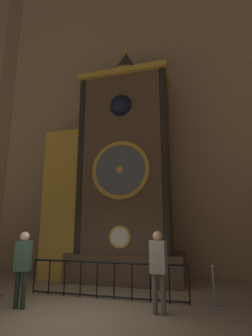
# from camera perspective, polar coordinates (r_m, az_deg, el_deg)

# --- Properties ---
(ground_plane) EXTENTS (28.00, 28.00, 0.00)m
(ground_plane) POSITION_cam_1_polar(r_m,az_deg,el_deg) (5.98, -12.28, -29.90)
(ground_plane) COLOR #847056
(cathedral_back_wall) EXTENTS (24.00, 0.32, 15.74)m
(cathedral_back_wall) POSITION_cam_1_polar(r_m,az_deg,el_deg) (12.22, 0.99, 17.10)
(cathedral_back_wall) COLOR #997A5B
(cathedral_back_wall) RESTS_ON ground_plane
(clock_tower) EXTENTS (4.97, 1.84, 8.85)m
(clock_tower) POSITION_cam_1_polar(r_m,az_deg,el_deg) (9.59, -2.58, -1.48)
(clock_tower) COLOR brown
(clock_tower) RESTS_ON ground_plane
(railing_fence) EXTENTS (4.26, 0.05, 0.91)m
(railing_fence) POSITION_cam_1_polar(r_m,az_deg,el_deg) (7.37, -4.48, -22.75)
(railing_fence) COLOR black
(railing_fence) RESTS_ON ground_plane
(visitor_near) EXTENTS (0.38, 0.30, 1.68)m
(visitor_near) POSITION_cam_1_polar(r_m,az_deg,el_deg) (6.89, -21.58, -18.33)
(visitor_near) COLOR #213427
(visitor_near) RESTS_ON ground_plane
(visitor_far) EXTENTS (0.36, 0.26, 1.71)m
(visitor_far) POSITION_cam_1_polar(r_m,az_deg,el_deg) (6.08, 7.03, -19.84)
(visitor_far) COLOR #58554F
(visitor_far) RESTS_ON ground_plane
(stanchion_post) EXTENTS (0.28, 0.28, 0.94)m
(stanchion_post) POSITION_cam_1_polar(r_m,az_deg,el_deg) (6.89, 18.69, -24.62)
(stanchion_post) COLOR gray
(stanchion_post) RESTS_ON ground_plane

